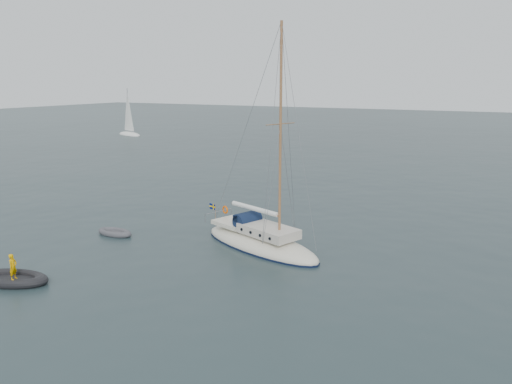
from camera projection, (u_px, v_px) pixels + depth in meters
The scene contains 5 objects.
ground at pixel (280, 259), 27.62m from camera, with size 300.00×300.00×0.00m, color black.
sailboat at pixel (260, 231), 29.35m from camera, with size 9.33×2.79×13.28m.
dinghy at pixel (115, 232), 31.89m from camera, with size 2.57×1.16×0.37m.
rib at pixel (10, 278), 24.36m from camera, with size 3.95×1.80×1.50m.
distant_yacht_a at pixel (128, 114), 89.22m from camera, with size 6.65×3.55×8.81m.
Camera 1 is at (10.87, -23.81, 9.67)m, focal length 35.00 mm.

